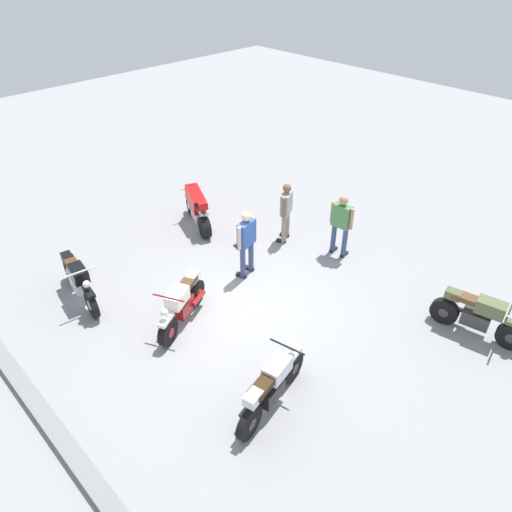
# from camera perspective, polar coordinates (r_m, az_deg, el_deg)

# --- Properties ---
(ground_plane) EXTENTS (40.00, 40.00, 0.00)m
(ground_plane) POSITION_cam_1_polar(r_m,az_deg,el_deg) (10.98, -1.41, -5.81)
(ground_plane) COLOR gray
(curb_edge) EXTENTS (14.00, 0.30, 0.15)m
(curb_edge) POSITION_cam_1_polar(r_m,az_deg,el_deg) (9.43, -23.35, -17.83)
(curb_edge) COLOR gray
(curb_edge) RESTS_ON ground
(motorcycle_cream_vintage) EXTENTS (1.04, 1.82, 1.07)m
(motorcycle_cream_vintage) POSITION_cam_1_polar(r_m,az_deg,el_deg) (10.36, -8.79, -5.70)
(motorcycle_cream_vintage) COLOR black
(motorcycle_cream_vintage) RESTS_ON ground
(motorcycle_black_cruiser) EXTENTS (2.08, 0.75, 1.09)m
(motorcycle_black_cruiser) POSITION_cam_1_polar(r_m,az_deg,el_deg) (11.55, -20.37, -2.74)
(motorcycle_black_cruiser) COLOR black
(motorcycle_black_cruiser) RESTS_ON ground
(motorcycle_silver_cruiser) EXTENTS (0.73, 2.07, 1.09)m
(motorcycle_silver_cruiser) POSITION_cam_1_polar(r_m,az_deg,el_deg) (8.65, 1.88, -15.25)
(motorcycle_silver_cruiser) COLOR black
(motorcycle_silver_cruiser) RESTS_ON ground
(motorcycle_red_sportbike) EXTENTS (1.88, 0.99, 1.14)m
(motorcycle_red_sportbike) POSITION_cam_1_polar(r_m,az_deg,el_deg) (13.65, -7.05, 5.84)
(motorcycle_red_sportbike) COLOR black
(motorcycle_red_sportbike) RESTS_ON ground
(motorcycle_olive_vintage) EXTENTS (1.95, 0.70, 1.07)m
(motorcycle_olive_vintage) POSITION_cam_1_polar(r_m,az_deg,el_deg) (10.97, 25.01, -6.53)
(motorcycle_olive_vintage) COLOR black
(motorcycle_olive_vintage) RESTS_ON ground
(person_in_blue_shirt) EXTENTS (0.39, 0.68, 1.77)m
(person_in_blue_shirt) POSITION_cam_1_polar(r_m,az_deg,el_deg) (11.31, -1.13, 2.00)
(person_in_blue_shirt) COLOR #384772
(person_in_blue_shirt) RESTS_ON ground
(person_in_green_shirt) EXTENTS (0.66, 0.33, 1.71)m
(person_in_green_shirt) POSITION_cam_1_polar(r_m,az_deg,el_deg) (12.26, 10.11, 4.03)
(person_in_green_shirt) COLOR #384772
(person_in_green_shirt) RESTS_ON ground
(person_in_gray_shirt) EXTENTS (0.47, 0.62, 1.68)m
(person_in_gray_shirt) POSITION_cam_1_polar(r_m,az_deg,el_deg) (12.72, 3.61, 5.62)
(person_in_gray_shirt) COLOR gray
(person_in_gray_shirt) RESTS_ON ground
(traffic_cone) EXTENTS (0.36, 0.36, 0.53)m
(traffic_cone) POSITION_cam_1_polar(r_m,az_deg,el_deg) (12.77, -1.64, 2.16)
(traffic_cone) COLOR black
(traffic_cone) RESTS_ON ground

